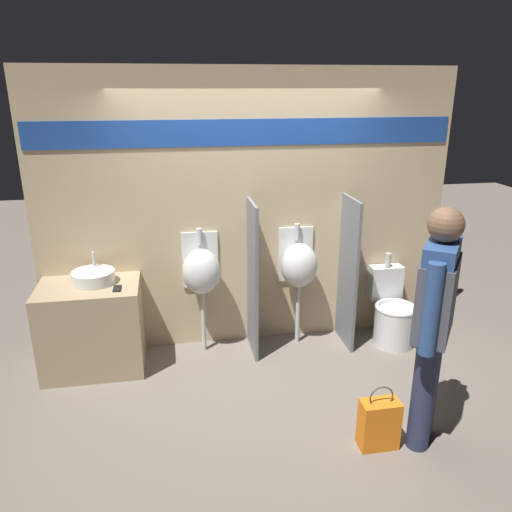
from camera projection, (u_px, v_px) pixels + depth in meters
ground_plane at (259, 366)px, 4.74m from camera, size 16.00×16.00×0.00m
display_wall at (248, 211)px, 4.85m from camera, size 4.03×0.07×2.70m
sink_counter at (92, 327)px, 4.59m from camera, size 0.90×0.61×0.83m
sink_basin at (93, 277)px, 4.50m from camera, size 0.38×0.38×0.25m
cell_phone at (117, 288)px, 4.39m from camera, size 0.07×0.14×0.01m
divider_near_counter at (253, 279)px, 4.79m from camera, size 0.03×0.49×1.52m
divider_mid at (348, 273)px, 4.95m from camera, size 0.03×0.49×1.52m
urinal_near_counter at (201, 271)px, 4.77m from camera, size 0.37×0.32×1.24m
urinal_far at (299, 265)px, 4.93m from camera, size 0.37×0.32×1.24m
toilet at (392, 315)px, 5.11m from camera, size 0.42×0.58×0.89m
person_in_vest at (435, 313)px, 3.43m from camera, size 0.47×0.53×1.79m
shopping_bag at (379, 424)px, 3.63m from camera, size 0.28×0.16×0.51m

